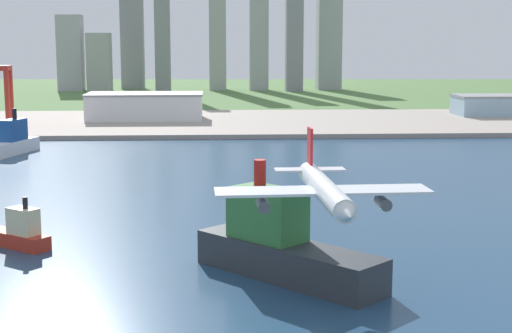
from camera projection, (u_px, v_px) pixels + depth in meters
ground_plane at (297, 182)px, 270.95m from camera, size 2400.00×2400.00×0.00m
water_bay at (320, 222)px, 211.80m from camera, size 840.00×360.00×0.15m
industrial_pier at (263, 122)px, 458.02m from camera, size 840.00×140.00×2.50m
airplane_landing at (325, 190)px, 140.25m from camera, size 40.03×42.35×13.33m
tugboat_small at (17, 233)px, 184.88m from camera, size 19.78×16.90×12.61m
ferry_boat at (11, 142)px, 336.48m from camera, size 17.83×38.56×19.68m
container_barge at (282, 246)px, 161.17m from camera, size 38.02×39.85×24.11m
warehouse_main at (145, 106)px, 463.56m from camera, size 69.00×35.57×15.70m
warehouse_annex at (494, 105)px, 490.78m from camera, size 48.88×30.66×12.66m
distant_skyline at (202, 32)px, 769.23m from camera, size 281.64×68.47×156.94m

